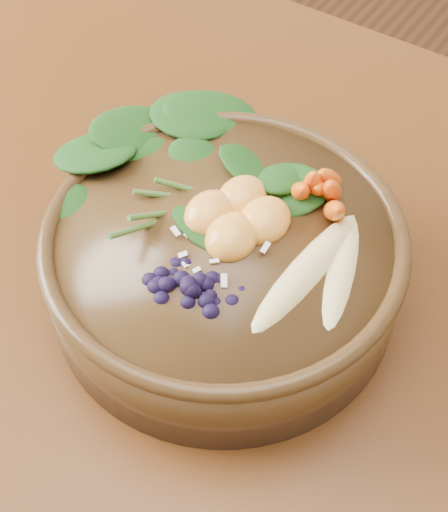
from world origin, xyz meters
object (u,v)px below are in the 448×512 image
Objects in this scene: stoneware_bowl at (224,264)px; banana_halves at (326,259)px; kale_heap at (211,148)px; blueberry_pile at (187,272)px; mandarin_cluster at (237,206)px; carrot_cluster at (331,158)px; dining_table at (108,354)px.

banana_halves is (0.08, 0.01, 0.05)m from stoneware_bowl.
kale_heap is 1.42× the size of blueberry_pile.
kale_heap is at bearing 143.31° from mandarin_cluster.
kale_heap is 0.12m from blueberry_pile.
banana_halves is (0.03, -0.06, -0.02)m from carrot_cluster.
stoneware_bowl is at bearing -48.03° from kale_heap.
mandarin_cluster is at bearing 41.06° from dining_table.
kale_heap reaches higher than mandarin_cluster.
blueberry_pile is at bearing -84.17° from mandarin_cluster.
dining_table is 21.87× the size of carrot_cluster.
stoneware_bowl is 0.11m from carrot_cluster.
mandarin_cluster is at bearing -129.81° from carrot_cluster.
banana_halves reaches higher than stoneware_bowl.
stoneware_bowl is at bearing 34.27° from dining_table.
kale_heap reaches higher than banana_halves.
banana_halves is (0.12, -0.04, -0.01)m from kale_heap.
kale_heap reaches higher than dining_table.
dining_table is 0.22m from kale_heap.
dining_table is at bearing -145.73° from stoneware_bowl.
kale_heap is 0.13m from banana_halves.
dining_table is 10.59× the size of banana_halves.
kale_heap is 2.07× the size of mandarin_cluster.
stoneware_bowl is 3.62× the size of carrot_cluster.
blueberry_pile is at bearing -63.10° from kale_heap.
stoneware_bowl is 3.15× the size of mandarin_cluster.
kale_heap is 0.06m from mandarin_cluster.
carrot_cluster reaches higher than dining_table.
carrot_cluster is 0.60× the size of blueberry_pile.
dining_table is 0.25m from banana_halves.
carrot_cluster is (0.04, 0.08, 0.07)m from stoneware_bowl.
carrot_cluster reaches higher than blueberry_pile.
dining_table is at bearing -138.94° from mandarin_cluster.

